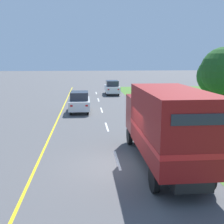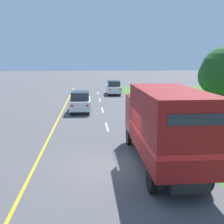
{
  "view_description": "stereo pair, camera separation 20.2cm",
  "coord_description": "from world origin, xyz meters",
  "px_view_note": "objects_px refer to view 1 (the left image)",
  "views": [
    {
      "loc": [
        -1.42,
        -11.86,
        4.74
      ],
      "look_at": [
        0.3,
        6.61,
        1.2
      ],
      "focal_mm": 45.0,
      "sensor_mm": 36.0,
      "label": 1
    },
    {
      "loc": [
        -1.22,
        -11.88,
        4.74
      ],
      "look_at": [
        0.3,
        6.61,
        1.2
      ],
      "focal_mm": 45.0,
      "sensor_mm": 36.0,
      "label": 2
    }
  ],
  "objects_px": {
    "highway_sign": "(222,115)",
    "roadside_tree_near": "(224,71)",
    "lead_car_white_ahead": "(112,87)",
    "horse_trailer_truck": "(165,124)",
    "roadside_tree_mid": "(216,76)",
    "lead_car_white": "(80,102)"
  },
  "relations": [
    {
      "from": "lead_car_white_ahead",
      "to": "roadside_tree_mid",
      "type": "height_order",
      "value": "roadside_tree_mid"
    },
    {
      "from": "highway_sign",
      "to": "roadside_tree_near",
      "type": "relative_size",
      "value": 0.46
    },
    {
      "from": "horse_trailer_truck",
      "to": "roadside_tree_mid",
      "type": "xyz_separation_m",
      "value": [
        8.92,
        14.1,
        1.16
      ]
    },
    {
      "from": "roadside_tree_mid",
      "to": "highway_sign",
      "type": "bearing_deg",
      "value": -113.14
    },
    {
      "from": "lead_car_white_ahead",
      "to": "roadside_tree_near",
      "type": "bearing_deg",
      "value": -70.45
    },
    {
      "from": "roadside_tree_near",
      "to": "roadside_tree_mid",
      "type": "height_order",
      "value": "roadside_tree_near"
    },
    {
      "from": "highway_sign",
      "to": "roadside_tree_mid",
      "type": "relative_size",
      "value": 0.51
    },
    {
      "from": "horse_trailer_truck",
      "to": "lead_car_white_ahead",
      "type": "distance_m",
      "value": 25.69
    },
    {
      "from": "lead_car_white_ahead",
      "to": "roadside_tree_near",
      "type": "distance_m",
      "value": 19.25
    },
    {
      "from": "horse_trailer_truck",
      "to": "roadside_tree_near",
      "type": "relative_size",
      "value": 1.39
    },
    {
      "from": "roadside_tree_mid",
      "to": "lead_car_white_ahead",
      "type": "bearing_deg",
      "value": 127.43
    },
    {
      "from": "horse_trailer_truck",
      "to": "lead_car_white_ahead",
      "type": "xyz_separation_m",
      "value": [
        0.07,
        25.67,
        -1.02
      ]
    },
    {
      "from": "lead_car_white",
      "to": "roadside_tree_mid",
      "type": "bearing_deg",
      "value": 2.87
    },
    {
      "from": "roadside_tree_near",
      "to": "roadside_tree_mid",
      "type": "distance_m",
      "value": 6.88
    },
    {
      "from": "lead_car_white",
      "to": "lead_car_white_ahead",
      "type": "relative_size",
      "value": 0.94
    },
    {
      "from": "roadside_tree_near",
      "to": "lead_car_white_ahead",
      "type": "bearing_deg",
      "value": 109.55
    },
    {
      "from": "lead_car_white_ahead",
      "to": "highway_sign",
      "type": "relative_size",
      "value": 1.67
    },
    {
      "from": "lead_car_white",
      "to": "roadside_tree_mid",
      "type": "relative_size",
      "value": 0.8
    },
    {
      "from": "roadside_tree_mid",
      "to": "lead_car_white",
      "type": "bearing_deg",
      "value": -177.13
    },
    {
      "from": "highway_sign",
      "to": "lead_car_white",
      "type": "bearing_deg",
      "value": 132.62
    },
    {
      "from": "highway_sign",
      "to": "roadside_tree_near",
      "type": "height_order",
      "value": "roadside_tree_near"
    },
    {
      "from": "highway_sign",
      "to": "horse_trailer_truck",
      "type": "bearing_deg",
      "value": -138.7
    }
  ]
}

